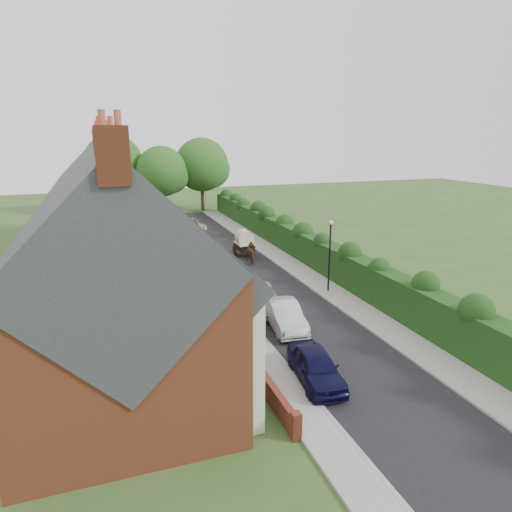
{
  "coord_description": "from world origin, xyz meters",
  "views": [
    {
      "loc": [
        -11.48,
        -23.16,
        10.9
      ],
      "look_at": [
        -0.88,
        7.24,
        2.2
      ],
      "focal_mm": 32.0,
      "sensor_mm": 36.0,
      "label": 1
    }
  ],
  "objects_px": {
    "car_navy": "(316,366)",
    "car_silver_a": "(284,315)",
    "lamppost": "(330,247)",
    "car_red": "(198,237)",
    "car_green": "(205,252)",
    "car_grey": "(178,218)",
    "car_silver_b": "(259,298)",
    "car_white": "(223,268)",
    "horse_cart": "(244,241)",
    "car_beige": "(189,225)",
    "horse": "(252,253)"
  },
  "relations": [
    {
      "from": "car_navy",
      "to": "car_silver_a",
      "type": "xyz_separation_m",
      "value": [
        0.94,
        5.91,
        0.03
      ]
    },
    {
      "from": "car_green",
      "to": "horse_cart",
      "type": "distance_m",
      "value": 3.7
    },
    {
      "from": "car_green",
      "to": "car_beige",
      "type": "height_order",
      "value": "car_beige"
    },
    {
      "from": "car_silver_b",
      "to": "car_beige",
      "type": "relative_size",
      "value": 0.95
    },
    {
      "from": "car_silver_a",
      "to": "horse_cart",
      "type": "distance_m",
      "value": 16.02
    },
    {
      "from": "lamppost",
      "to": "car_red",
      "type": "distance_m",
      "value": 18.44
    },
    {
      "from": "car_silver_a",
      "to": "car_grey",
      "type": "height_order",
      "value": "car_silver_a"
    },
    {
      "from": "lamppost",
      "to": "car_silver_a",
      "type": "xyz_separation_m",
      "value": [
        -5.31,
        -4.67,
        -2.52
      ]
    },
    {
      "from": "car_navy",
      "to": "car_silver_a",
      "type": "height_order",
      "value": "car_silver_a"
    },
    {
      "from": "car_beige",
      "to": "horse_cart",
      "type": "distance_m",
      "value": 12.59
    },
    {
      "from": "car_green",
      "to": "car_red",
      "type": "relative_size",
      "value": 1.01
    },
    {
      "from": "car_green",
      "to": "car_grey",
      "type": "bearing_deg",
      "value": 94.15
    },
    {
      "from": "car_silver_b",
      "to": "horse_cart",
      "type": "relative_size",
      "value": 1.57
    },
    {
      "from": "lamppost",
      "to": "car_grey",
      "type": "distance_m",
      "value": 29.41
    },
    {
      "from": "horse_cart",
      "to": "car_navy",
      "type": "bearing_deg",
      "value": -99.39
    },
    {
      "from": "car_navy",
      "to": "car_white",
      "type": "distance_m",
      "value": 16.39
    },
    {
      "from": "car_beige",
      "to": "horse",
      "type": "distance_m",
      "value": 14.73
    },
    {
      "from": "car_red",
      "to": "horse_cart",
      "type": "xyz_separation_m",
      "value": [
        2.93,
        -6.26,
        0.7
      ]
    },
    {
      "from": "car_navy",
      "to": "car_green",
      "type": "bearing_deg",
      "value": 97.1
    },
    {
      "from": "car_grey",
      "to": "horse_cart",
      "type": "relative_size",
      "value": 1.41
    },
    {
      "from": "car_silver_b",
      "to": "car_white",
      "type": "distance_m",
      "value": 7.22
    },
    {
      "from": "lamppost",
      "to": "car_red",
      "type": "height_order",
      "value": "lamppost"
    },
    {
      "from": "car_white",
      "to": "horse",
      "type": "relative_size",
      "value": 2.43
    },
    {
      "from": "car_grey",
      "to": "car_navy",
      "type": "bearing_deg",
      "value": -90.14
    },
    {
      "from": "lamppost",
      "to": "car_beige",
      "type": "height_order",
      "value": "lamppost"
    },
    {
      "from": "car_navy",
      "to": "lamppost",
      "type": "bearing_deg",
      "value": 66.38
    },
    {
      "from": "car_grey",
      "to": "horse_cart",
      "type": "bearing_deg",
      "value": -79.65
    },
    {
      "from": "car_silver_a",
      "to": "car_white",
      "type": "height_order",
      "value": "car_silver_a"
    },
    {
      "from": "car_white",
      "to": "car_beige",
      "type": "distance_m",
      "value": 17.6
    },
    {
      "from": "car_navy",
      "to": "horse_cart",
      "type": "distance_m",
      "value": 21.99
    },
    {
      "from": "car_beige",
      "to": "car_green",
      "type": "bearing_deg",
      "value": -108.2
    },
    {
      "from": "car_silver_a",
      "to": "car_grey",
      "type": "distance_m",
      "value": 33.41
    },
    {
      "from": "car_white",
      "to": "car_green",
      "type": "xyz_separation_m",
      "value": [
        -0.21,
        5.3,
        0.02
      ]
    },
    {
      "from": "car_navy",
      "to": "car_silver_a",
      "type": "relative_size",
      "value": 0.94
    },
    {
      "from": "car_silver_a",
      "to": "car_white",
      "type": "xyz_separation_m",
      "value": [
        -0.78,
        10.48,
        -0.06
      ]
    },
    {
      "from": "car_red",
      "to": "car_beige",
      "type": "height_order",
      "value": "car_beige"
    },
    {
      "from": "car_green",
      "to": "car_silver_b",
      "type": "bearing_deg",
      "value": -80.95
    },
    {
      "from": "car_silver_a",
      "to": "car_silver_b",
      "type": "relative_size",
      "value": 0.88
    },
    {
      "from": "car_silver_b",
      "to": "car_white",
      "type": "height_order",
      "value": "car_silver_b"
    },
    {
      "from": "lamppost",
      "to": "car_silver_a",
      "type": "distance_m",
      "value": 7.51
    },
    {
      "from": "car_silver_a",
      "to": "car_red",
      "type": "distance_m",
      "value": 22.04
    },
    {
      "from": "car_navy",
      "to": "car_beige",
      "type": "bearing_deg",
      "value": 95.47
    },
    {
      "from": "car_navy",
      "to": "car_green",
      "type": "xyz_separation_m",
      "value": [
        -0.05,
        21.69,
        -0.01
      ]
    },
    {
      "from": "car_green",
      "to": "horse_cart",
      "type": "height_order",
      "value": "horse_cart"
    },
    {
      "from": "car_silver_b",
      "to": "horse_cart",
      "type": "distance_m",
      "value": 12.89
    },
    {
      "from": "car_navy",
      "to": "horse_cart",
      "type": "height_order",
      "value": "horse_cart"
    },
    {
      "from": "car_white",
      "to": "car_green",
      "type": "height_order",
      "value": "car_green"
    },
    {
      "from": "car_green",
      "to": "lamppost",
      "type": "bearing_deg",
      "value": -54.2
    },
    {
      "from": "car_red",
      "to": "lamppost",
      "type": "bearing_deg",
      "value": -64.33
    },
    {
      "from": "car_red",
      "to": "car_grey",
      "type": "relative_size",
      "value": 0.89
    }
  ]
}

